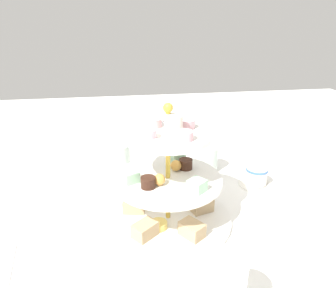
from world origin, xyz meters
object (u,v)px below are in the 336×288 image
object	(u,v)px
tiered_serving_stand	(168,188)
teacup_with_saucer	(256,177)
water_glass_short_left	(207,159)
butter_knife_right	(323,239)
butter_knife_left	(9,265)
water_glass_mid_back	(120,161)

from	to	relation	value
tiered_serving_stand	teacup_with_saucer	xyz separation A→B (m)	(-0.13, 0.26, -0.06)
water_glass_short_left	butter_knife_right	bearing A→B (deg)	24.46
butter_knife_left	butter_knife_right	bearing A→B (deg)	79.85
butter_knife_left	teacup_with_saucer	bearing A→B (deg)	102.49
water_glass_short_left	butter_knife_left	distance (m)	0.56
butter_knife_right	water_glass_mid_back	bearing A→B (deg)	74.20
teacup_with_saucer	water_glass_mid_back	xyz separation A→B (m)	(-0.10, -0.36, 0.03)
tiered_serving_stand	butter_knife_right	bearing A→B (deg)	70.09
water_glass_short_left	water_glass_mid_back	bearing A→B (deg)	-88.99
tiered_serving_stand	water_glass_short_left	size ratio (longest dim) A/B	3.64
water_glass_short_left	butter_knife_left	world-z (taller)	water_glass_short_left
water_glass_short_left	teacup_with_saucer	size ratio (longest dim) A/B	0.85
tiered_serving_stand	butter_knife_left	size ratio (longest dim) A/B	1.63
butter_knife_left	water_glass_mid_back	bearing A→B (deg)	138.13
water_glass_short_left	butter_knife_right	size ratio (longest dim) A/B	0.45
butter_knife_right	water_glass_mid_back	distance (m)	0.53
butter_knife_right	water_glass_short_left	bearing A→B (deg)	48.30
butter_knife_right	teacup_with_saucer	bearing A→B (deg)	34.78
butter_knife_left	butter_knife_right	distance (m)	0.61
butter_knife_left	water_glass_mid_back	size ratio (longest dim) A/B	1.71
tiered_serving_stand	butter_knife_left	bearing A→B (deg)	-73.35
teacup_with_saucer	water_glass_short_left	bearing A→B (deg)	-133.64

